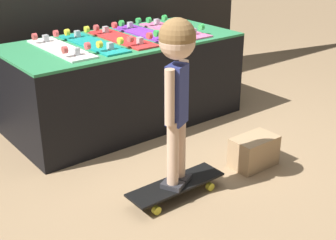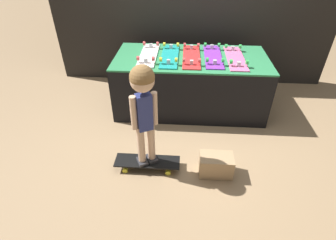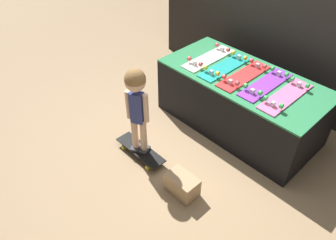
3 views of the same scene
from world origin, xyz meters
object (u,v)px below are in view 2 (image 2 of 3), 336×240
Objects in this scene: skateboard_teal_on_rack at (170,55)px; storage_box at (216,165)px; skateboard_purple_on_rack at (213,56)px; skateboard_pink_on_rack at (235,57)px; skateboard_on_floor at (147,162)px; child at (143,99)px; skateboard_red_on_rack at (191,56)px; skateboard_white_on_rack at (149,54)px.

storage_box is at bearing -66.63° from skateboard_teal_on_rack.
skateboard_purple_on_rack is 1.00× the size of skateboard_pink_on_rack.
skateboard_teal_on_rack is at bearing 83.00° from skateboard_on_floor.
child is (-0.95, -1.19, 0.08)m from skateboard_pink_on_rack.
skateboard_pink_on_rack is (0.27, -0.04, 0.00)m from skateboard_purple_on_rack.
skateboard_purple_on_rack reaches higher than storage_box.
skateboard_purple_on_rack and skateboard_pink_on_rack have the same top height.
skateboard_teal_on_rack reaches higher than storage_box.
child reaches higher than storage_box.
skateboard_red_on_rack is 1.17× the size of skateboard_on_floor.
skateboard_pink_on_rack is at bearing -1.41° from skateboard_white_on_rack.
skateboard_white_on_rack is at bearing 95.53° from skateboard_on_floor.
child reaches higher than skateboard_on_floor.
skateboard_red_on_rack is 0.53m from skateboard_pink_on_rack.
storage_box is (0.53, -1.23, -0.62)m from skateboard_teal_on_rack.
skateboard_red_on_rack is 1.00× the size of skateboard_purple_on_rack.
skateboard_on_floor is at bearing -161.02° from child.
skateboard_white_on_rack is at bearing 122.61° from storage_box.
storage_box is at bearing -102.31° from skateboard_pink_on_rack.
skateboard_pink_on_rack is 1.17× the size of skateboard_on_floor.
skateboard_teal_on_rack is 0.80m from skateboard_pink_on_rack.
skateboard_purple_on_rack is 1.17× the size of skateboard_on_floor.
child is at bearing -128.38° from skateboard_pink_on_rack.
skateboard_on_floor is at bearing -84.47° from skateboard_white_on_rack.
skateboard_red_on_rack is at bearing 178.93° from skateboard_pink_on_rack.
skateboard_teal_on_rack is 1.47m from storage_box.
storage_box reaches higher than skateboard_on_floor.
skateboard_white_on_rack is 0.27m from skateboard_teal_on_rack.
skateboard_purple_on_rack is (0.53, 0.03, 0.00)m from skateboard_teal_on_rack.
skateboard_on_floor is 0.68m from storage_box.
skateboard_white_on_rack is 1.00× the size of skateboard_teal_on_rack.
skateboard_teal_on_rack is 0.27m from skateboard_red_on_rack.
skateboard_purple_on_rack is 1.40m from storage_box.
skateboard_pink_on_rack is at bearing -7.57° from skateboard_purple_on_rack.
skateboard_teal_on_rack is at bearing 56.97° from child.
skateboard_red_on_rack is 1.28m from child.
skateboard_purple_on_rack is at bearing 2.73° from skateboard_teal_on_rack.
child is at bearing -118.94° from skateboard_purple_on_rack.
skateboard_white_on_rack is 1.00× the size of skateboard_purple_on_rack.
child is at bearing -84.47° from skateboard_white_on_rack.
skateboard_pink_on_rack is at bearing -0.71° from skateboard_teal_on_rack.
skateboard_pink_on_rack is (1.06, -0.03, 0.00)m from skateboard_white_on_rack.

